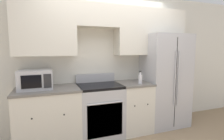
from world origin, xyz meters
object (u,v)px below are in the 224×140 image
oven_range (100,110)px  refrigerator (163,80)px  microwave (36,79)px  bottle (140,79)px

oven_range → refrigerator: 1.44m
oven_range → refrigerator: bearing=2.8°
oven_range → microwave: microwave is taller
refrigerator → bottle: (-0.66, -0.23, 0.10)m
refrigerator → microwave: bearing=-179.4°
oven_range → refrigerator: refrigerator is taller
microwave → bottle: microwave is taller
microwave → bottle: size_ratio=2.15×
oven_range → refrigerator: size_ratio=0.59×
microwave → oven_range: bearing=-2.4°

